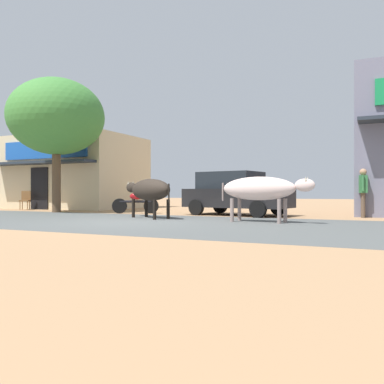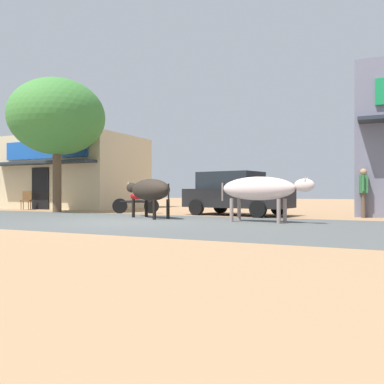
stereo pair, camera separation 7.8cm
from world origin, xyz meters
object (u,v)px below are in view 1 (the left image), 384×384
Objects in this scene: cow_near_brown at (149,190)px; cow_far_dark at (260,189)px; parked_hatchback_car at (235,193)px; parked_motorcycle at (136,202)px; cafe_chair_near_tree at (25,199)px; roadside_tree at (56,117)px; pedestrian_by_shop at (363,189)px.

cow_far_dark is (3.86, -0.21, 0.03)m from cow_near_brown.
parked_hatchback_car is at bearing 120.32° from cow_far_dark.
parked_motorcycle is 0.67× the size of cow_near_brown.
parked_hatchback_car is 4.57× the size of cafe_chair_near_tree.
cow_far_dark reaches higher than cow_near_brown.
parked_hatchback_car is at bearing -0.39° from cafe_chair_near_tree.
cow_far_dark reaches higher than parked_motorcycle.
roadside_tree is at bearing -170.91° from parked_hatchback_car.
roadside_tree is 5.15m from parked_motorcycle.
roadside_tree reaches higher than cow_near_brown.
cafe_chair_near_tree is (-15.33, -0.39, -0.48)m from pedestrian_by_shop.
parked_hatchback_car is (7.66, 1.23, -3.26)m from roadside_tree.
parked_motorcycle is at bearing -173.21° from pedestrian_by_shop.
roadside_tree is 1.37× the size of parked_hatchback_car.
cafe_chair_near_tree is at bearing 157.98° from roadside_tree.
pedestrian_by_shop is (2.68, 3.50, 0.02)m from cow_far_dark.
roadside_tree is 3.41× the size of pedestrian_by_shop.
cow_near_brown is 2.83× the size of cafe_chair_near_tree.
parked_motorcycle is at bearing 130.91° from cow_near_brown.
pedestrian_by_shop reaches higher than parked_hatchback_car.
pedestrian_by_shop is (4.45, 0.47, 0.15)m from parked_hatchback_car.
parked_motorcycle is at bearing -5.24° from cafe_chair_near_tree.
cafe_chair_near_tree is at bearing 174.76° from parked_motorcycle.
cow_near_brown is at bearing -18.29° from cafe_chair_near_tree.
roadside_tree reaches higher than cafe_chair_near_tree.
cow_near_brown is 9.26m from cafe_chair_near_tree.
roadside_tree reaches higher than parked_motorcycle.
pedestrian_by_shop is 15.34m from cafe_chair_near_tree.
cow_near_brown is at bearing -126.45° from parked_hatchback_car.
cafe_chair_near_tree is at bearing 179.61° from parked_hatchback_car.
roadside_tree is 4.99m from cafe_chair_near_tree.
roadside_tree reaches higher than parked_hatchback_car.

